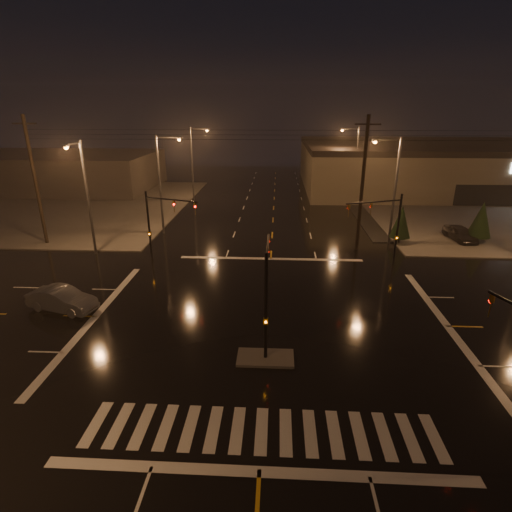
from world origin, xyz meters
name	(u,v)px	position (x,y,z in m)	size (l,w,h in m)	color
ground	(267,321)	(0.00, 0.00, 0.00)	(140.00, 140.00, 0.00)	black
sidewalk_ne	(506,211)	(30.00, 30.00, 0.06)	(36.00, 36.00, 0.12)	#484540
sidewalk_nw	(54,205)	(-30.00, 30.00, 0.06)	(36.00, 36.00, 0.12)	#484540
median_island	(265,358)	(0.00, -4.00, 0.07)	(3.00, 1.60, 0.15)	#484540
crosswalk	(262,430)	(0.00, -9.00, 0.01)	(15.00, 2.60, 0.01)	beige
stop_bar_near	(259,472)	(0.00, -11.00, 0.01)	(16.00, 0.50, 0.01)	beige
stop_bar_far	(271,259)	(0.00, 11.00, 0.01)	(16.00, 0.50, 0.01)	beige
retail_building	(491,164)	(35.00, 45.99, 3.84)	(60.20, 28.30, 7.20)	brown
commercial_block	(60,171)	(-35.00, 42.00, 2.80)	(30.00, 18.00, 5.60)	#3D3736
signal_mast_median	(267,287)	(0.00, -3.07, 3.75)	(0.25, 4.59, 6.00)	black
signal_mast_ne	(387,221)	(9.50, 10.14, 3.79)	(4.84, 1.86, 6.00)	black
signal_mast_nw	(158,218)	(-9.50, 10.14, 3.79)	(4.84, 1.86, 6.00)	black
streetlight_1	(162,178)	(-11.18, 18.00, 5.80)	(2.77, 0.32, 10.00)	#38383A
streetlight_2	(194,159)	(-11.18, 34.00, 5.80)	(2.77, 0.32, 10.00)	#38383A
streetlight_3	(392,184)	(11.18, 16.00, 5.80)	(2.77, 0.32, 10.00)	#38383A
streetlight_4	(354,159)	(11.18, 36.00, 5.80)	(2.77, 0.32, 10.00)	#38383A
streetlight_5	(85,191)	(-16.00, 11.18, 5.80)	(0.32, 2.77, 10.00)	#38383A
utility_pole_0	(35,181)	(-22.00, 14.00, 6.13)	(2.20, 0.32, 12.00)	black
utility_pole_1	(362,184)	(8.00, 14.00, 6.13)	(2.20, 0.32, 12.00)	black
conifer_0	(401,222)	(12.41, 15.83, 2.23)	(1.96, 1.96, 3.76)	black
conifer_1	(481,219)	(20.18, 16.50, 2.41)	(2.19, 2.19, 4.12)	black
car_parked	(460,233)	(18.75, 17.15, 0.75)	(1.76, 4.39, 1.49)	black
car_crossing	(62,299)	(-13.47, 0.78, 0.76)	(1.62, 4.64, 1.53)	slate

